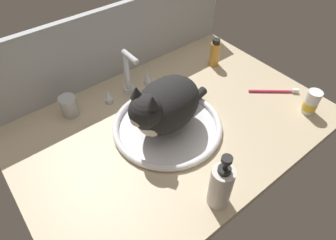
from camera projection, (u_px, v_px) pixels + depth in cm
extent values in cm
cube|color=#CCB793|center=(175.00, 126.00, 100.90)|extent=(105.29, 71.12, 3.00)
cube|color=#B2B7BC|center=(114.00, 46.00, 111.05)|extent=(105.29, 2.40, 31.00)
torus|color=white|center=(168.00, 126.00, 97.42)|extent=(36.93, 36.93, 2.26)
cylinder|color=white|center=(168.00, 128.00, 98.01)|extent=(33.54, 33.54, 0.60)
cylinder|color=silver|center=(129.00, 90.00, 110.46)|extent=(4.00, 4.00, 2.55)
cylinder|color=silver|center=(127.00, 71.00, 104.14)|extent=(2.00, 2.00, 15.12)
sphere|color=silver|center=(124.00, 52.00, 98.73)|extent=(2.20, 2.20, 2.20)
cylinder|color=silver|center=(130.00, 57.00, 96.79)|extent=(2.00, 7.06, 2.00)
sphere|color=silver|center=(136.00, 62.00, 94.85)|extent=(2.10, 2.10, 2.10)
cylinder|color=silver|center=(109.00, 100.00, 107.00)|extent=(3.20, 3.20, 1.60)
cone|color=silver|center=(108.00, 94.00, 104.85)|extent=(2.88, 2.88, 4.39)
cylinder|color=silver|center=(148.00, 82.00, 114.59)|extent=(3.20, 3.20, 1.60)
cone|color=silver|center=(148.00, 76.00, 112.45)|extent=(2.88, 2.88, 4.39)
ellipsoid|color=black|center=(168.00, 105.00, 90.68)|extent=(27.50, 21.76, 16.59)
sphere|color=black|center=(145.00, 111.00, 82.10)|extent=(9.96, 9.96, 9.96)
cone|color=black|center=(153.00, 102.00, 76.92)|extent=(3.79, 3.79, 3.74)
cone|color=black|center=(136.00, 92.00, 79.63)|extent=(3.79, 3.79, 3.74)
ellipsoid|color=silver|center=(136.00, 121.00, 80.83)|extent=(3.76, 4.69, 3.19)
ellipsoid|color=silver|center=(149.00, 122.00, 86.69)|extent=(8.62, 10.66, 9.12)
cylinder|color=black|center=(194.00, 98.00, 103.08)|extent=(11.82, 5.39, 3.20)
cylinder|color=#B2B5BA|center=(69.00, 107.00, 100.83)|extent=(5.64, 5.64, 6.49)
cylinder|color=silver|center=(67.00, 99.00, 98.14)|extent=(5.75, 5.75, 1.00)
cylinder|color=silver|center=(220.00, 187.00, 74.58)|extent=(6.03, 6.03, 13.79)
cylinder|color=black|center=(224.00, 170.00, 69.22)|extent=(3.31, 3.31, 1.20)
cylinder|color=black|center=(226.00, 165.00, 67.72)|extent=(1.21, 1.21, 2.97)
cylinder|color=black|center=(227.00, 159.00, 66.23)|extent=(2.71, 2.71, 1.20)
cylinder|color=gold|center=(215.00, 54.00, 120.71)|extent=(4.09, 4.09, 10.02)
cylinder|color=black|center=(216.00, 41.00, 116.48)|extent=(3.07, 3.07, 1.80)
cylinder|color=white|center=(310.00, 104.00, 101.38)|extent=(4.67, 4.67, 7.08)
cylinder|color=gold|center=(310.00, 105.00, 101.79)|extent=(4.81, 4.81, 2.83)
cylinder|color=white|center=(315.00, 94.00, 98.14)|extent=(4.91, 4.91, 1.98)
cylinder|color=#D83359|center=(270.00, 91.00, 110.99)|extent=(13.13, 11.04, 1.00)
cube|color=white|center=(295.00, 90.00, 110.43)|extent=(2.77, 2.58, 1.20)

